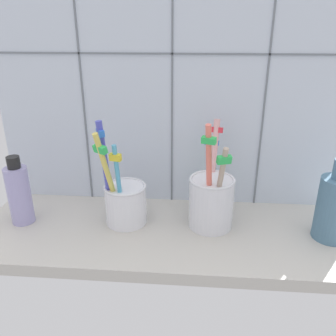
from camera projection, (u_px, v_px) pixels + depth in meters
The scene contains 6 objects.
counter_slab at pixel (167, 235), 58.08cm from camera, with size 64.00×22.00×2.00cm, color #BCB7AD.
tile_wall_back at pixel (173, 94), 60.92cm from camera, with size 64.00×2.20×45.00cm.
toothbrush_cup_left at pixel (124, 200), 58.40cm from camera, with size 7.65×8.32×18.45cm.
toothbrush_cup_right at pixel (211, 199), 57.27cm from camera, with size 7.60×10.78×18.84cm.
ceramic_vase at pixel (335, 206), 53.62cm from camera, with size 5.52×5.52×13.42cm.
soap_bottle at pixel (19, 194), 58.23cm from camera, with size 3.84×3.84×12.11cm.
Camera 1 is at (4.20, -49.17, 33.65)cm, focal length 36.69 mm.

